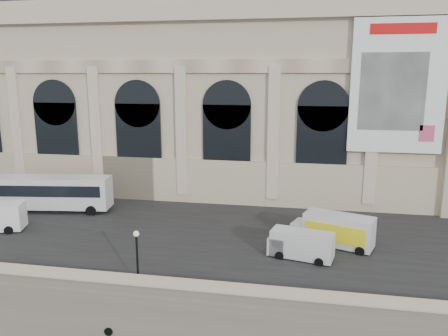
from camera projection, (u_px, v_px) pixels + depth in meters
The scene contains 8 objects.
quay at pixel (202, 196), 62.85m from camera, with size 160.00×70.00×6.00m, color gray.
street at pixel (151, 224), 42.02m from camera, with size 160.00×24.00×0.06m, color #2D2D2D.
parapet at pixel (82, 282), 29.02m from camera, with size 160.00×1.40×1.21m.
museum at pixel (148, 78), 56.40m from camera, with size 69.00×18.70×29.10m.
bus_left at pixel (50, 192), 45.66m from camera, with size 12.90×4.36×3.73m.
van_c at pixel (298, 244), 34.18m from camera, with size 5.27×2.92×2.22m.
box_truck at pixel (334, 230), 36.63m from camera, with size 7.08×4.27×2.72m.
lamp_right at pixel (137, 259), 29.41m from camera, with size 0.41×0.41×3.98m.
Camera 1 is at (14.15, -24.00, 20.19)m, focal length 35.00 mm.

